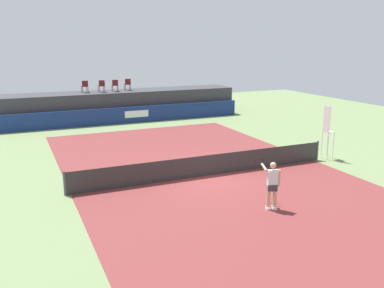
{
  "coord_description": "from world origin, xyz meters",
  "views": [
    {
      "loc": [
        -7.82,
        -15.95,
        5.88
      ],
      "look_at": [
        0.12,
        2.0,
        1.0
      ],
      "focal_mm": 38.66,
      "sensor_mm": 36.0,
      "label": 1
    }
  ],
  "objects_px": {
    "net_post_far": "(317,151)",
    "tennis_ball": "(254,158)",
    "net_post_near": "(65,184)",
    "spectator_chair_center": "(115,85)",
    "spectator_chair_right": "(128,84)",
    "tennis_player": "(272,184)",
    "spectator_chair_far_left": "(85,86)",
    "spectator_chair_left": "(102,85)",
    "umpire_chair": "(327,129)"
  },
  "relations": [
    {
      "from": "spectator_chair_left",
      "to": "tennis_player",
      "type": "xyz_separation_m",
      "value": [
        1.89,
        -19.45,
        -1.73
      ]
    },
    {
      "from": "spectator_chair_center",
      "to": "umpire_chair",
      "type": "height_order",
      "value": "spectator_chair_center"
    },
    {
      "from": "spectator_chair_center",
      "to": "net_post_near",
      "type": "height_order",
      "value": "spectator_chair_center"
    },
    {
      "from": "net_post_far",
      "to": "spectator_chair_center",
      "type": "bearing_deg",
      "value": 113.82
    },
    {
      "from": "spectator_chair_center",
      "to": "net_post_far",
      "type": "xyz_separation_m",
      "value": [
        6.66,
        -15.09,
        -2.19
      ]
    },
    {
      "from": "spectator_chair_center",
      "to": "umpire_chair",
      "type": "bearing_deg",
      "value": -64.51
    },
    {
      "from": "spectator_chair_right",
      "to": "net_post_far",
      "type": "distance_m",
      "value": 16.59
    },
    {
      "from": "tennis_player",
      "to": "spectator_chair_left",
      "type": "bearing_deg",
      "value": 95.56
    },
    {
      "from": "umpire_chair",
      "to": "spectator_chair_right",
      "type": "bearing_deg",
      "value": 111.57
    },
    {
      "from": "umpire_chair",
      "to": "tennis_player",
      "type": "bearing_deg",
      "value": -145.38
    },
    {
      "from": "spectator_chair_left",
      "to": "umpire_chair",
      "type": "distance_m",
      "value": 17.21
    },
    {
      "from": "net_post_near",
      "to": "net_post_far",
      "type": "xyz_separation_m",
      "value": [
        12.4,
        0.0,
        0.0
      ]
    },
    {
      "from": "tennis_player",
      "to": "spectator_chair_right",
      "type": "bearing_deg",
      "value": 89.4
    },
    {
      "from": "spectator_chair_left",
      "to": "net_post_near",
      "type": "bearing_deg",
      "value": -107.37
    },
    {
      "from": "spectator_chair_far_left",
      "to": "net_post_near",
      "type": "height_order",
      "value": "spectator_chair_far_left"
    },
    {
      "from": "net_post_far",
      "to": "tennis_ball",
      "type": "distance_m",
      "value": 3.23
    },
    {
      "from": "spectator_chair_far_left",
      "to": "tennis_player",
      "type": "xyz_separation_m",
      "value": [
        3.1,
        -19.62,
        -1.73
      ]
    },
    {
      "from": "spectator_chair_left",
      "to": "spectator_chair_right",
      "type": "xyz_separation_m",
      "value": [
        2.1,
        0.4,
        0.0
      ]
    },
    {
      "from": "spectator_chair_left",
      "to": "spectator_chair_right",
      "type": "relative_size",
      "value": 1.0
    },
    {
      "from": "tennis_ball",
      "to": "tennis_player",
      "type": "bearing_deg",
      "value": -116.8
    },
    {
      "from": "spectator_chair_center",
      "to": "tennis_ball",
      "type": "xyz_separation_m",
      "value": [
        3.81,
        -13.66,
        -2.66
      ]
    },
    {
      "from": "net_post_far",
      "to": "tennis_ball",
      "type": "xyz_separation_m",
      "value": [
        -2.86,
        1.43,
        -0.46
      ]
    },
    {
      "from": "umpire_chair",
      "to": "net_post_far",
      "type": "bearing_deg",
      "value": 178.8
    },
    {
      "from": "umpire_chair",
      "to": "net_post_near",
      "type": "bearing_deg",
      "value": 179.95
    },
    {
      "from": "net_post_near",
      "to": "tennis_ball",
      "type": "distance_m",
      "value": 9.66
    },
    {
      "from": "spectator_chair_left",
      "to": "spectator_chair_right",
      "type": "distance_m",
      "value": 2.14
    },
    {
      "from": "net_post_near",
      "to": "net_post_far",
      "type": "height_order",
      "value": "same"
    },
    {
      "from": "tennis_ball",
      "to": "net_post_near",
      "type": "bearing_deg",
      "value": -171.47
    },
    {
      "from": "spectator_chair_center",
      "to": "spectator_chair_right",
      "type": "height_order",
      "value": "same"
    },
    {
      "from": "spectator_chair_far_left",
      "to": "net_post_near",
      "type": "distance_m",
      "value": 15.8
    },
    {
      "from": "spectator_chair_left",
      "to": "tennis_player",
      "type": "distance_m",
      "value": 19.62
    },
    {
      "from": "spectator_chair_center",
      "to": "net_post_far",
      "type": "height_order",
      "value": "spectator_chair_center"
    },
    {
      "from": "spectator_chair_far_left",
      "to": "net_post_far",
      "type": "height_order",
      "value": "spectator_chair_far_left"
    },
    {
      "from": "spectator_chair_center",
      "to": "spectator_chair_right",
      "type": "relative_size",
      "value": 1.0
    },
    {
      "from": "spectator_chair_far_left",
      "to": "tennis_ball",
      "type": "relative_size",
      "value": 13.06
    },
    {
      "from": "spectator_chair_left",
      "to": "spectator_chair_center",
      "type": "height_order",
      "value": "same"
    },
    {
      "from": "spectator_chair_center",
      "to": "tennis_player",
      "type": "xyz_separation_m",
      "value": [
        0.87,
        -19.47,
        -1.73
      ]
    },
    {
      "from": "spectator_chair_left",
      "to": "umpire_chair",
      "type": "bearing_deg",
      "value": -61.4
    },
    {
      "from": "spectator_chair_far_left",
      "to": "spectator_chair_right",
      "type": "xyz_separation_m",
      "value": [
        3.31,
        0.23,
        0.0
      ]
    },
    {
      "from": "spectator_chair_right",
      "to": "net_post_far",
      "type": "relative_size",
      "value": 0.89
    },
    {
      "from": "umpire_chair",
      "to": "tennis_ball",
      "type": "bearing_deg",
      "value": 156.96
    },
    {
      "from": "spectator_chair_center",
      "to": "net_post_near",
      "type": "xyz_separation_m",
      "value": [
        -5.74,
        -15.09,
        -2.19
      ]
    },
    {
      "from": "net_post_near",
      "to": "spectator_chair_left",
      "type": "bearing_deg",
      "value": 72.63
    },
    {
      "from": "umpire_chair",
      "to": "net_post_far",
      "type": "height_order",
      "value": "umpire_chair"
    },
    {
      "from": "spectator_chair_far_left",
      "to": "spectator_chair_left",
      "type": "height_order",
      "value": "same"
    },
    {
      "from": "net_post_near",
      "to": "tennis_player",
      "type": "relative_size",
      "value": 0.56
    },
    {
      "from": "spectator_chair_far_left",
      "to": "tennis_ball",
      "type": "height_order",
      "value": "spectator_chair_far_left"
    },
    {
      "from": "net_post_near",
      "to": "tennis_ball",
      "type": "height_order",
      "value": "net_post_near"
    },
    {
      "from": "spectator_chair_center",
      "to": "tennis_ball",
      "type": "distance_m",
      "value": 14.43
    },
    {
      "from": "tennis_player",
      "to": "net_post_far",
      "type": "bearing_deg",
      "value": 37.1
    }
  ]
}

